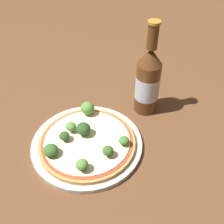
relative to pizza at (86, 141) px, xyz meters
name	(u,v)px	position (x,y,z in m)	size (l,w,h in m)	color
ground_plane	(95,142)	(0.00, 0.02, -0.02)	(3.00, 3.00, 0.00)	brown
plate	(87,144)	(0.00, 0.00, -0.01)	(0.26, 0.26, 0.01)	#B2B7B2
pizza	(86,141)	(0.00, 0.00, 0.00)	(0.23, 0.23, 0.01)	tan
broccoli_floret_0	(124,141)	(0.07, 0.05, 0.02)	(0.02, 0.02, 0.02)	#89A866
broccoli_floret_1	(108,151)	(0.07, 0.00, 0.02)	(0.02, 0.02, 0.03)	#89A866
broccoli_floret_2	(82,165)	(0.06, -0.06, 0.02)	(0.03, 0.03, 0.03)	#89A866
broccoli_floret_3	(51,150)	(-0.02, -0.08, 0.02)	(0.03, 0.03, 0.03)	#89A866
broccoli_floret_4	(64,136)	(-0.03, -0.04, 0.02)	(0.02, 0.02, 0.02)	#89A866
broccoli_floret_5	(83,129)	(-0.01, 0.01, 0.03)	(0.03, 0.03, 0.03)	#89A866
broccoli_floret_6	(71,127)	(-0.04, -0.01, 0.02)	(0.02, 0.02, 0.03)	#89A866
broccoli_floret_7	(88,108)	(-0.07, 0.06, 0.03)	(0.03, 0.03, 0.04)	#89A866
beer_bottle	(148,81)	(0.00, 0.21, 0.08)	(0.06, 0.06, 0.25)	#563319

